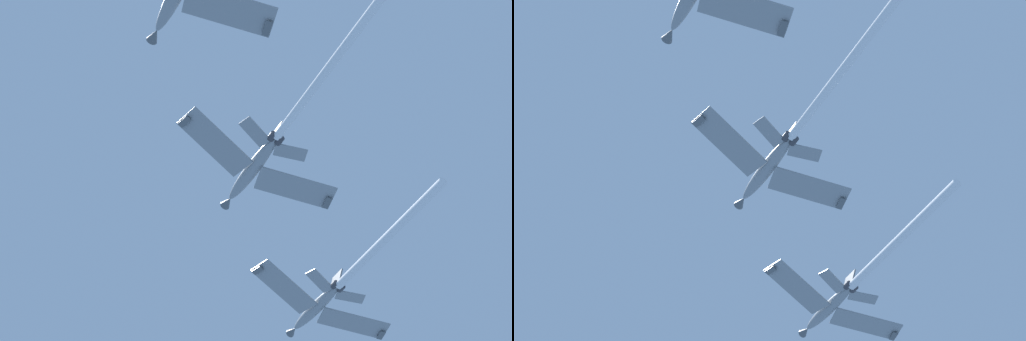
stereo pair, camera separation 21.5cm
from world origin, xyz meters
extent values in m
ellipsoid|color=gray|center=(-2.05, 15.89, 102.40)|extent=(11.20, 2.19, 7.06)
cone|color=#595E60|center=(-7.89, 16.20, 105.68)|extent=(2.04, 1.30, 1.83)
ellipsoid|color=black|center=(-3.59, 15.97, 103.95)|extent=(2.93, 1.15, 2.16)
cube|color=gray|center=(-1.69, 10.56, 101.92)|extent=(4.89, 9.45, 1.94)
cube|color=#595E60|center=(-1.59, 6.45, 101.88)|extent=(1.73, 1.00, 0.99)
cube|color=gray|center=(-1.12, 21.15, 101.92)|extent=(5.74, 9.55, 1.94)
cube|color=#595E60|center=(-0.58, 25.22, 101.88)|extent=(1.76, 1.15, 0.99)
cube|color=gray|center=(2.18, 13.38, 99.95)|extent=(2.52, 3.90, 1.02)
cube|color=gray|center=(2.42, 17.93, 99.95)|extent=(2.83, 3.95, 1.02)
cube|color=#595E60|center=(2.81, 15.63, 101.27)|extent=(3.47, 0.37, 3.62)
cylinder|color=#38383D|center=(2.93, 15.17, 99.47)|extent=(1.30, 0.87, 1.19)
cylinder|color=#38383D|center=(2.97, 16.07, 99.47)|extent=(1.30, 0.87, 1.19)
cylinder|color=white|center=(13.04, 15.08, 93.80)|extent=(20.41, 2.15, 12.07)
ellipsoid|color=gray|center=(11.70, -2.76, 93.50)|extent=(11.22, 1.99, 6.97)
cone|color=#595E60|center=(5.83, -2.56, 96.72)|extent=(2.02, 1.27, 1.82)
ellipsoid|color=black|center=(10.15, -2.71, 95.03)|extent=(2.92, 1.10, 2.14)
cube|color=gray|center=(12.16, -8.08, 93.02)|extent=(5.05, 9.48, 1.91)
cube|color=#595E60|center=(12.34, -12.19, 92.98)|extent=(1.75, 1.02, 0.97)
cube|color=gray|center=(12.53, 2.51, 93.02)|extent=(5.61, 9.55, 1.91)
cube|color=#595E60|center=(13.00, 6.60, 92.98)|extent=(1.77, 1.12, 0.97)
cube|color=gray|center=(16.00, -5.19, 91.09)|extent=(2.58, 3.92, 1.01)
cube|color=gray|center=(16.16, -0.64, 91.09)|extent=(2.79, 3.95, 1.01)
cube|color=#595E60|center=(16.57, -2.93, 92.41)|extent=(3.46, 0.30, 3.61)
cylinder|color=#38383D|center=(16.71, -3.39, 90.62)|extent=(1.29, 0.84, 1.18)
cylinder|color=#38383D|center=(16.74, -2.49, 90.62)|extent=(1.29, 0.84, 1.18)
cylinder|color=white|center=(28.71, -3.36, 84.03)|extent=(24.09, 1.78, 13.80)
cone|color=#595E60|center=(19.60, -19.76, 88.46)|extent=(2.03, 1.28, 1.82)
cube|color=gray|center=(26.32, -14.72, 84.75)|extent=(5.64, 9.55, 1.91)
cube|color=#595E60|center=(26.80, -10.63, 84.71)|extent=(1.76, 1.13, 0.97)
camera|label=1|loc=(34.61, -16.94, 1.88)|focal=58.85mm
camera|label=2|loc=(34.49, -17.12, 1.88)|focal=58.85mm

